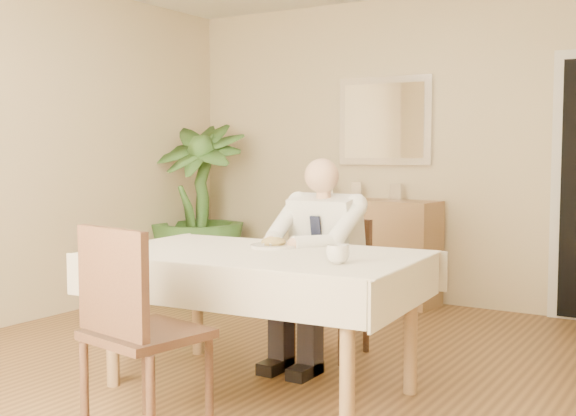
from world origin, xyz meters
The scene contains 16 objects.
room centered at (0.00, 0.00, 1.30)m, with size 5.00×5.02×2.60m.
mirror centered at (-0.33, 2.47, 1.55)m, with size 0.86×0.04×0.76m.
dining_table centered at (0.12, -0.14, 0.67)m, with size 1.78×1.13×0.75m.
chair_far centered at (0.12, 0.74, 0.48)m, with size 0.42×0.43×0.85m.
chair_near centered at (0.05, -1.02, 0.55)m, with size 0.53×0.53×0.97m.
seated_man centered at (0.12, 0.45, 0.69)m, with size 0.48×0.72×1.24m.
plate centered at (0.09, 0.05, 0.76)m, with size 0.26×0.26×0.02m, color white.
food centered at (0.09, 0.05, 0.78)m, with size 0.14×0.14×0.06m, color olive.
knife centered at (0.13, -0.01, 0.78)m, with size 0.01×0.01×0.13m, color silver.
fork centered at (0.05, -0.01, 0.78)m, with size 0.01×0.01×0.13m, color silver.
coffee_mug centered at (0.66, -0.27, 0.80)m, with size 0.11×0.11×0.09m, color white.
sideboard centered at (-0.33, 2.32, 0.44)m, with size 1.10×0.37×0.88m, color olive.
photo_frame_left centered at (-0.81, 2.34, 0.95)m, with size 0.10×0.02×0.14m, color silver.
photo_frame_center centered at (-0.54, 2.36, 0.95)m, with size 0.10×0.02×0.14m, color silver.
photo_frame_right centered at (-0.17, 2.35, 0.95)m, with size 0.10×0.02×0.14m, color silver.
potted_palm centered at (-1.95, 1.92, 0.77)m, with size 0.86×0.86×1.54m, color #305821.
Camera 1 is at (2.26, -3.31, 1.29)m, focal length 45.00 mm.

